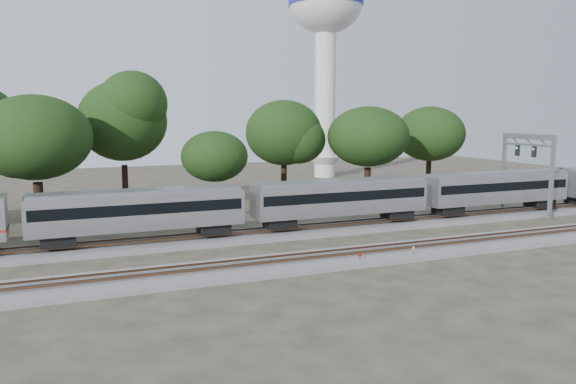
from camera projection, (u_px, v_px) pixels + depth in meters
name	position (u px, v px, depth m)	size (l,w,h in m)	color
ground	(282.00, 253.00, 44.39)	(160.00, 160.00, 0.00)	#383328
track_far	(258.00, 235.00, 49.86)	(160.00, 5.00, 0.73)	slate
track_near	(303.00, 262.00, 40.69)	(160.00, 5.00, 0.73)	slate
train	(497.00, 187.00, 59.53)	(126.12, 3.07, 4.53)	silver
switch_stand_red	(360.00, 258.00, 40.50)	(0.29, 0.06, 0.91)	#512D19
switch_stand_white	(413.00, 251.00, 42.15)	(0.31, 0.14, 1.00)	#512D19
switch_lever	(408.00, 256.00, 42.59)	(0.50, 0.30, 0.30)	#512D19
water_tower	(326.00, 24.00, 94.21)	(12.56, 12.56, 34.78)	silver
signal_gantry	(527.00, 156.00, 60.55)	(0.61, 7.19, 8.75)	gray
tree_2	(35.00, 138.00, 50.22)	(8.93, 8.93, 12.59)	black
tree_3	(123.00, 121.00, 59.25)	(10.30, 10.30, 14.52)	black
tree_4	(215.00, 157.00, 56.77)	(6.71, 6.71, 9.46)	black
tree_5	(284.00, 133.00, 68.25)	(8.74, 8.74, 12.32)	black
tree_6	(368.00, 137.00, 67.62)	(8.30, 8.30, 11.70)	black
tree_7	(430.00, 134.00, 77.32)	(8.27, 8.27, 11.67)	black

